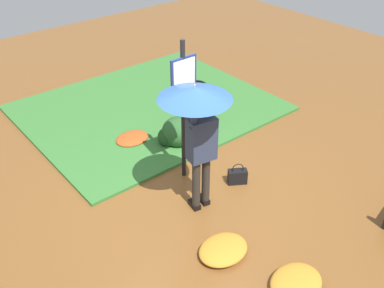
% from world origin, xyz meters
% --- Properties ---
extents(ground_plane, '(18.00, 18.00, 0.00)m').
position_xyz_m(ground_plane, '(0.00, 0.00, 0.00)').
color(ground_plane, brown).
extents(grass_verge, '(4.80, 4.00, 0.05)m').
position_xyz_m(grass_verge, '(-1.25, -2.89, 0.03)').
color(grass_verge, '#387533').
rests_on(grass_verge, ground_plane).
extents(person_with_umbrella, '(0.96, 0.96, 2.04)m').
position_xyz_m(person_with_umbrella, '(-0.05, 0.12, 1.55)').
color(person_with_umbrella, '#2D2823').
rests_on(person_with_umbrella, ground_plane).
extents(info_sign_post, '(0.44, 0.07, 2.30)m').
position_xyz_m(info_sign_post, '(-0.41, -0.63, 1.44)').
color(info_sign_post, black).
rests_on(info_sign_post, ground_plane).
extents(handbag, '(0.33, 0.28, 0.37)m').
position_xyz_m(handbag, '(-0.94, 0.06, 0.13)').
color(handbag, black).
rests_on(handbag, ground_plane).
extents(trash_bin, '(0.42, 0.42, 0.83)m').
position_xyz_m(trash_bin, '(-1.63, -1.81, 0.42)').
color(trash_bin, black).
rests_on(trash_bin, ground_plane).
extents(shrub_cluster, '(0.65, 0.59, 0.53)m').
position_xyz_m(shrub_cluster, '(-0.87, -1.45, 0.25)').
color(shrub_cluster, '#285628').
rests_on(shrub_cluster, ground_plane).
extents(leaf_pile_near_person, '(0.70, 0.56, 0.15)m').
position_xyz_m(leaf_pile_near_person, '(-0.05, 1.98, 0.08)').
color(leaf_pile_near_person, '#C68428').
rests_on(leaf_pile_near_person, ground_plane).
extents(leaf_pile_by_bench, '(0.63, 0.50, 0.14)m').
position_xyz_m(leaf_pile_by_bench, '(-0.30, -2.03, 0.07)').
color(leaf_pile_by_bench, '#B74C1E').
rests_on(leaf_pile_by_bench, ground_plane).
extents(leaf_pile_far_path, '(0.70, 0.56, 0.15)m').
position_xyz_m(leaf_pile_far_path, '(0.27, 1.03, 0.08)').
color(leaf_pile_far_path, '#C68428').
rests_on(leaf_pile_far_path, ground_plane).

